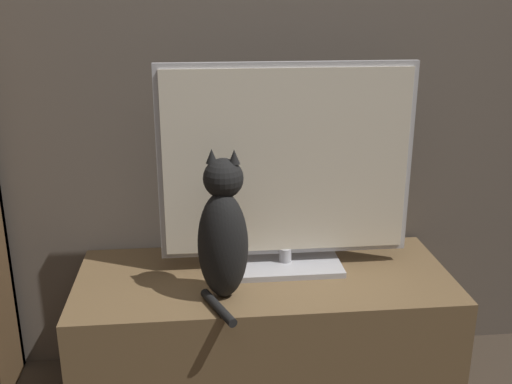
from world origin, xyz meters
The scene contains 4 objects.
wall_back centered at (0.00, 1.22, 1.30)m, with size 4.80×0.05×2.60m.
tv_stand centered at (0.00, 0.91, 0.24)m, with size 1.29×0.55×0.48m.
tv centered at (0.08, 0.97, 0.84)m, with size 0.86×0.23×0.72m.
cat centered at (-0.14, 0.78, 0.70)m, with size 0.19×0.31×0.48m.
Camera 1 is at (-0.22, -0.95, 1.41)m, focal length 42.00 mm.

